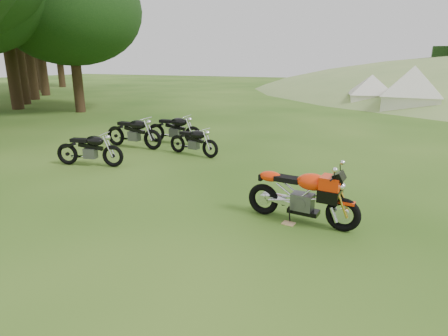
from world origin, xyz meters
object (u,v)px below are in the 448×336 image
at_px(sport_motorcycle, 302,191).
at_px(plywood_board, 289,223).
at_px(vintage_moto_a, 89,148).
at_px(tent_left, 371,89).
at_px(tent_mid, 412,89).
at_px(vintage_moto_c, 174,128).
at_px(vintage_moto_d, 193,141).
at_px(vintage_moto_b, 133,131).

bearing_deg(sport_motorcycle, plywood_board, -126.87).
height_order(vintage_moto_a, tent_left, tent_left).
height_order(tent_left, tent_mid, tent_mid).
bearing_deg(vintage_moto_c, sport_motorcycle, -43.62).
distance_m(vintage_moto_d, tent_mid, 16.09).
xyz_separation_m(vintage_moto_a, tent_left, (6.47, 18.81, 0.61)).
distance_m(plywood_board, vintage_moto_d, 5.69).
relative_size(sport_motorcycle, vintage_moto_d, 1.13).
bearing_deg(vintage_moto_c, plywood_board, -45.55).
bearing_deg(plywood_board, tent_left, 89.29).
height_order(plywood_board, vintage_moto_d, vintage_moto_d).
xyz_separation_m(vintage_moto_b, vintage_moto_c, (0.93, 1.15, -0.01)).
xyz_separation_m(sport_motorcycle, vintage_moto_d, (-4.28, 3.73, -0.14)).
xyz_separation_m(vintage_moto_b, vintage_moto_d, (2.40, -0.12, -0.09)).
bearing_deg(vintage_moto_c, vintage_moto_b, -131.48).
distance_m(plywood_board, vintage_moto_c, 7.63).
xyz_separation_m(sport_motorcycle, vintage_moto_c, (-5.74, 5.00, -0.06)).
bearing_deg(vintage_moto_b, tent_left, 67.87).
xyz_separation_m(sport_motorcycle, vintage_moto_b, (-6.67, 3.85, -0.05)).
bearing_deg(tent_left, vintage_moto_c, -120.54).
relative_size(plywood_board, vintage_moto_a, 0.12).
distance_m(vintage_moto_c, tent_mid, 15.65).
height_order(sport_motorcycle, vintage_moto_d, sport_motorcycle).
height_order(vintage_moto_a, vintage_moto_d, vintage_moto_a).
distance_m(sport_motorcycle, tent_left, 20.24).
height_order(vintage_moto_c, tent_left, tent_left).
relative_size(vintage_moto_c, tent_mid, 0.69).
bearing_deg(plywood_board, tent_mid, 82.06).
height_order(vintage_moto_b, tent_mid, tent_mid).
bearing_deg(vintage_moto_a, sport_motorcycle, -26.71).
bearing_deg(tent_mid, vintage_moto_b, -119.59).
bearing_deg(tent_left, sport_motorcycle, -99.84).
bearing_deg(tent_left, vintage_moto_a, -118.61).
relative_size(vintage_moto_d, tent_left, 0.70).
bearing_deg(vintage_moto_c, tent_mid, 56.01).
bearing_deg(vintage_moto_a, vintage_moto_d, 33.21).
height_order(vintage_moto_c, vintage_moto_d, vintage_moto_c).
height_order(vintage_moto_a, vintage_moto_b, vintage_moto_b).
bearing_deg(tent_mid, vintage_moto_a, -115.02).
xyz_separation_m(sport_motorcycle, vintage_moto_a, (-6.39, 1.43, -0.10)).
height_order(plywood_board, tent_mid, tent_mid).
xyz_separation_m(vintage_moto_a, vintage_moto_c, (0.65, 3.57, 0.04)).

